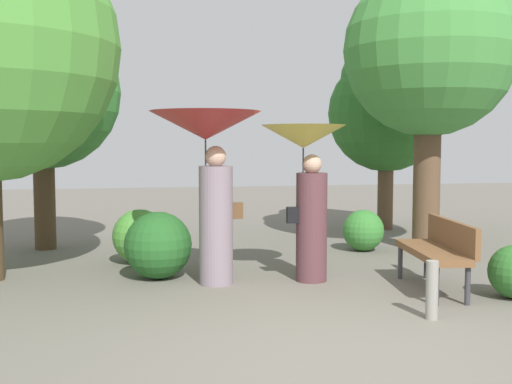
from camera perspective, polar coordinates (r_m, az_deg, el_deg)
ground_plane at (r=5.32m, az=6.92°, el=-14.48°), size 40.00×40.00×0.00m
person_left at (r=7.53m, az=-4.37°, el=3.44°), size 1.35×1.35×2.12m
person_right at (r=7.72m, az=4.69°, el=1.77°), size 1.05×1.05×1.96m
park_bench at (r=7.59m, az=16.43°, el=-4.92°), size 0.69×1.55×0.83m
tree_near_right at (r=10.43m, az=15.69°, el=13.81°), size 2.71×2.71×5.13m
tree_mid_left at (r=10.72m, az=-19.13°, el=9.83°), size 2.50×2.50×4.25m
tree_mid_right at (r=12.76m, az=11.94°, el=7.97°), size 2.33×2.33×3.89m
bush_path_left at (r=9.12m, az=-10.65°, el=-4.03°), size 0.78×0.78×0.78m
bush_path_right at (r=10.14m, az=9.84°, el=-3.50°), size 0.67×0.67×0.67m
bush_behind_bench at (r=8.04m, az=-8.99°, el=-4.86°), size 0.86×0.86×0.86m
path_marker_post at (r=6.39m, az=15.88°, el=-8.67°), size 0.12×0.12×0.58m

